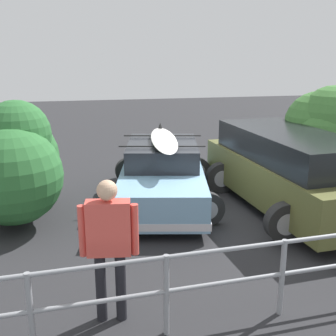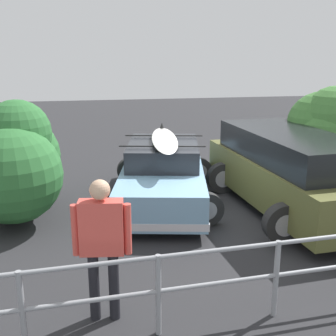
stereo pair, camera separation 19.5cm
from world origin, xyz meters
TOP-DOWN VIEW (x-y plane):
  - ground_plane at (0.00, 0.00)m, footprint 44.00×44.00m
  - sedan_car at (0.68, -0.81)m, footprint 2.96×4.67m
  - suv_car at (-1.82, 0.22)m, footprint 2.72×5.04m
  - person_bystander at (2.17, 3.37)m, footprint 0.71×0.28m
  - railing_fence at (1.56, 3.80)m, footprint 9.18×0.58m
  - bush_near_left at (3.85, -0.41)m, footprint 2.38×3.06m
  - bush_near_right at (-3.32, -0.82)m, footprint 1.83×1.92m

SIDE VIEW (x-z plane):
  - ground_plane at x=0.00m, z-range -0.02..0.00m
  - sedan_car at x=0.68m, z-range -0.16..1.46m
  - railing_fence at x=1.56m, z-range 0.17..1.21m
  - suv_car at x=-1.82m, z-range 0.03..1.72m
  - person_bystander at x=2.17m, z-range 0.19..2.03m
  - bush_near_left at x=3.85m, z-range -0.01..2.40m
  - bush_near_right at x=-3.32m, z-range 0.22..2.76m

